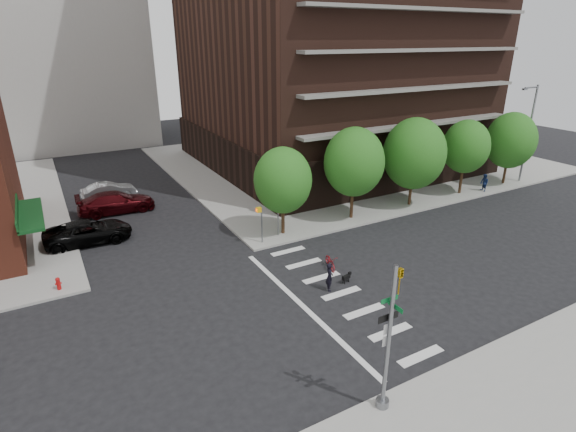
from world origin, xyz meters
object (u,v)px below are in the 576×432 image
at_px(parked_car_silver, 109,191).
at_px(dog_walker, 329,277).
at_px(traffic_signal, 388,350).
at_px(parked_car_black, 88,232).
at_px(fire_hydrant, 58,283).
at_px(scooter, 330,261).
at_px(pedestrian_far, 484,183).
at_px(parked_car_maroon, 116,202).

bearing_deg(parked_car_silver, dog_walker, -164.54).
relative_size(traffic_signal, parked_car_silver, 1.35).
bearing_deg(parked_car_black, fire_hydrant, 160.58).
relative_size(scooter, dog_walker, 1.03).
distance_m(parked_car_silver, dog_walker, 23.37).
bearing_deg(dog_walker, parked_car_black, 62.05).
height_order(fire_hydrant, dog_walker, dog_walker).
bearing_deg(pedestrian_far, scooter, -60.02).
bearing_deg(parked_car_maroon, traffic_signal, -167.13).
relative_size(traffic_signal, parked_car_maroon, 1.02).
distance_m(parked_car_black, scooter, 16.60).
distance_m(parked_car_black, parked_car_silver, 9.12).
relative_size(parked_car_silver, pedestrian_far, 2.84).
distance_m(scooter, pedestrian_far, 20.77).
relative_size(fire_hydrant, parked_car_silver, 0.16).
distance_m(parked_car_maroon, dog_walker, 19.99).
bearing_deg(scooter, parked_car_silver, 132.70).
relative_size(parked_car_black, pedestrian_far, 3.59).
height_order(fire_hydrant, parked_car_maroon, parked_car_maroon).
xyz_separation_m(parked_car_silver, dog_walker, (8.12, -21.91, 0.08)).
bearing_deg(pedestrian_far, traffic_signal, -42.38).
height_order(parked_car_black, parked_car_silver, parked_car_black).
xyz_separation_m(parked_car_black, parked_car_maroon, (2.70, 5.07, 0.07)).
bearing_deg(parked_car_maroon, pedestrian_far, -108.42).
distance_m(fire_hydrant, parked_car_black, 6.48).
xyz_separation_m(parked_car_black, pedestrian_far, (32.46, -6.06, 0.15)).
xyz_separation_m(parked_car_maroon, parked_car_silver, (0.00, 3.64, -0.12)).
height_order(parked_car_black, dog_walker, dog_walker).
xyz_separation_m(parked_car_maroon, scooter, (9.63, -16.18, -0.41)).
xyz_separation_m(traffic_signal, parked_car_black, (-7.73, 21.35, -1.92)).
distance_m(traffic_signal, parked_car_silver, 30.54).
height_order(fire_hydrant, parked_car_black, parked_car_black).
relative_size(parked_car_black, parked_car_silver, 1.26).
xyz_separation_m(fire_hydrant, parked_car_silver, (5.00, 14.76, 0.18)).
distance_m(fire_hydrant, scooter, 15.48).
xyz_separation_m(dog_walker, pedestrian_far, (21.64, 7.14, 0.12)).
xyz_separation_m(fire_hydrant, pedestrian_far, (34.76, -0.01, 0.38)).
bearing_deg(parked_car_maroon, dog_walker, -153.94).
relative_size(fire_hydrant, parked_car_maroon, 0.12).
distance_m(fire_hydrant, pedestrian_far, 34.76).
distance_m(traffic_signal, dog_walker, 8.91).
bearing_deg(dog_walker, fire_hydrant, 84.12).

